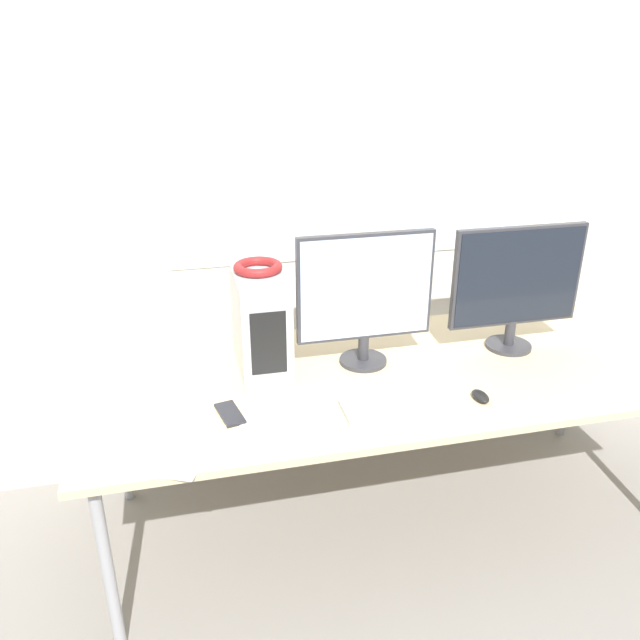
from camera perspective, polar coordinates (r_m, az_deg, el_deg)
ground_plane at (r=2.53m, az=10.00°, el=-24.05°), size 14.00×14.00×0.00m
wall_back at (r=2.76m, az=3.27°, el=13.01°), size 8.00×0.07×2.70m
desk at (r=2.45m, az=6.88°, el=-5.35°), size 2.34×0.94×0.72m
pc_tower at (r=2.37m, az=-5.49°, el=-0.07°), size 0.18×0.41×0.39m
headphones at (r=2.29m, az=-5.70°, el=4.84°), size 0.18×0.18×0.03m
monitor_main at (r=2.36m, az=4.16°, el=2.38°), size 0.53×0.19×0.53m
monitor_right_near at (r=2.60m, az=17.55°, el=3.26°), size 0.55×0.19×0.52m
keyboard at (r=2.19m, az=7.71°, el=-7.68°), size 0.43×0.14×0.02m
mouse at (r=2.29m, az=14.46°, el=-6.75°), size 0.05×0.09×0.03m
cell_phone at (r=2.16m, az=-8.24°, el=-8.47°), size 0.10×0.16×0.01m
paper_sheet_left at (r=2.03m, az=-12.84°, el=-11.34°), size 0.32×0.36×0.00m
paper_sheet_front at (r=2.14m, az=-3.78°, el=-8.72°), size 0.33×0.36×0.00m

